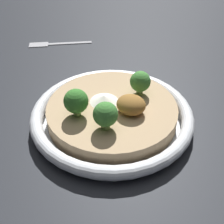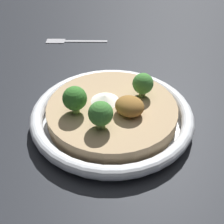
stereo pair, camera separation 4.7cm
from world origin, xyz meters
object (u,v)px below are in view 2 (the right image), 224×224
(risotto_bowl, at_px, (112,114))
(fork_utensil, at_px, (70,41))
(broccoli_front_left, at_px, (75,99))
(broccoli_back_right, at_px, (143,84))
(broccoli_front_right, at_px, (101,114))

(risotto_bowl, bearing_deg, fork_utensil, 137.14)
(broccoli_front_left, bearing_deg, risotto_bowl, 45.21)
(broccoli_front_left, height_order, broccoli_back_right, broccoli_front_left)
(risotto_bowl, bearing_deg, broccoli_back_right, 56.33)
(risotto_bowl, relative_size, broccoli_back_right, 6.42)
(risotto_bowl, xyz_separation_m, broccoli_back_right, (0.03, 0.05, 0.04))
(risotto_bowl, xyz_separation_m, fork_utensil, (-0.25, 0.23, -0.02))
(broccoli_back_right, bearing_deg, fork_utensil, 147.02)
(risotto_bowl, xyz_separation_m, broccoli_front_right, (0.01, -0.06, 0.04))
(risotto_bowl, bearing_deg, broccoli_front_right, -78.79)
(broccoli_back_right, bearing_deg, broccoli_front_right, -101.79)
(broccoli_back_right, relative_size, fork_utensil, 0.28)
(broccoli_front_right, bearing_deg, fork_utensil, 132.29)
(broccoli_front_left, distance_m, broccoli_front_right, 0.05)
(fork_utensil, bearing_deg, risotto_bowl, 109.57)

